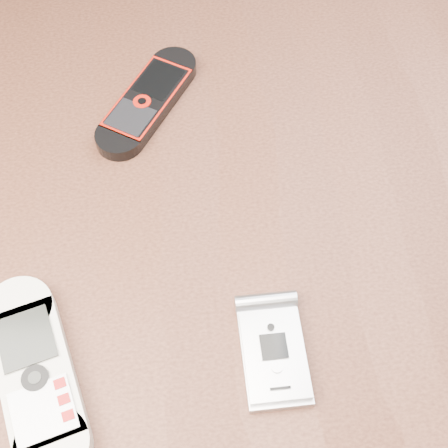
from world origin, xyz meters
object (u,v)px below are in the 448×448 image
table (219,283)px  motorola_razr (274,353)px  nokia_white (36,374)px  nokia_black_red (148,101)px

table → motorola_razr: motorola_razr is taller
nokia_white → motorola_razr: size_ratio=1.73×
nokia_white → nokia_black_red: size_ratio=1.09×
nokia_white → motorola_razr: nokia_white is taller
table → nokia_black_red: bearing=110.1°
motorola_razr → table: bearing=104.6°
nokia_black_red → motorola_razr: same height
nokia_white → nokia_black_red: (0.10, 0.27, -0.00)m
table → nokia_white: nokia_white is taller
nokia_white → nokia_black_red: nokia_white is taller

